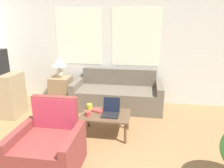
# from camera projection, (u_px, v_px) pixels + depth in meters

# --- Properties ---
(wall_back) EXTENTS (6.39, 0.06, 2.60)m
(wall_back) POSITION_uv_depth(u_px,v_px,m) (110.00, 47.00, 5.13)
(wall_back) COLOR silver
(wall_back) RESTS_ON ground_plane
(couch) EXTENTS (2.00, 0.84, 0.84)m
(couch) POSITION_uv_depth(u_px,v_px,m) (117.00, 96.00, 4.98)
(couch) COLOR #665B4C
(couch) RESTS_ON ground_plane
(armchair) EXTENTS (0.85, 0.80, 0.93)m
(armchair) POSITION_uv_depth(u_px,v_px,m) (49.00, 149.00, 2.94)
(armchair) COLOR brown
(armchair) RESTS_ON ground_plane
(side_table) EXTENTS (0.46, 0.46, 0.63)m
(side_table) POSITION_uv_depth(u_px,v_px,m) (61.00, 90.00, 5.27)
(side_table) COLOR #937551
(side_table) RESTS_ON ground_plane
(table_lamp) EXTENTS (0.33, 0.33, 0.48)m
(table_lamp) POSITION_uv_depth(u_px,v_px,m) (59.00, 64.00, 5.09)
(table_lamp) COLOR beige
(table_lamp) RESTS_ON side_table
(coffee_table) EXTENTS (0.84, 0.58, 0.39)m
(coffee_table) POSITION_uv_depth(u_px,v_px,m) (105.00, 116.00, 3.77)
(coffee_table) COLOR brown
(coffee_table) RESTS_ON ground_plane
(laptop) EXTENTS (0.29, 0.32, 0.26)m
(laptop) POSITION_uv_depth(u_px,v_px,m) (111.00, 111.00, 3.73)
(laptop) COLOR black
(laptop) RESTS_ON coffee_table
(cup_navy) EXTENTS (0.10, 0.10, 0.10)m
(cup_navy) POSITION_uv_depth(u_px,v_px,m) (90.00, 107.00, 3.95)
(cup_navy) COLOR gold
(cup_navy) RESTS_ON coffee_table
(cup_yellow) EXTENTS (0.10, 0.10, 0.08)m
(cup_yellow) POSITION_uv_depth(u_px,v_px,m) (88.00, 114.00, 3.68)
(cup_yellow) COLOR #B23D38
(cup_yellow) RESTS_ON coffee_table
(book_red) EXTENTS (0.23, 0.19, 0.04)m
(book_red) POSITION_uv_depth(u_px,v_px,m) (98.00, 110.00, 3.86)
(book_red) COLOR #B23D38
(book_red) RESTS_ON coffee_table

